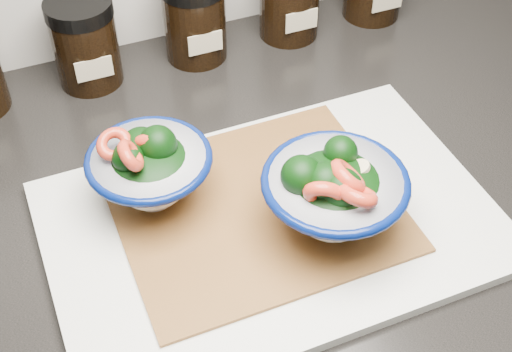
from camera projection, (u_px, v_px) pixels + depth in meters
name	position (u px, v px, depth m)	size (l,w,h in m)	color
countertop	(262.00, 185.00, 0.80)	(3.50, 0.60, 0.04)	black
cutting_board	(272.00, 224.00, 0.73)	(0.45, 0.30, 0.01)	silver
bamboo_mat	(256.00, 208.00, 0.73)	(0.28, 0.24, 0.00)	#A26430
bowl_left	(150.00, 168.00, 0.71)	(0.13, 0.13, 0.10)	white
bowl_right	(334.00, 194.00, 0.68)	(0.14, 0.14, 0.10)	white
spice_jar_c	(85.00, 42.00, 0.87)	(0.08, 0.08, 0.11)	black
spice_jar_d	(195.00, 18.00, 0.91)	(0.08, 0.08, 0.11)	black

